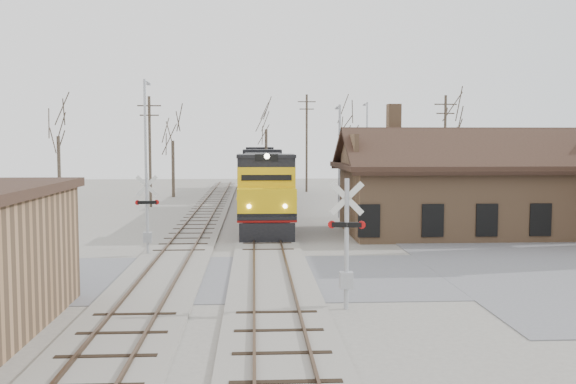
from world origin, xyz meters
name	(u,v)px	position (x,y,z in m)	size (l,w,h in m)	color
ground	(271,277)	(0.00, 0.00, 0.00)	(140.00, 140.00, 0.00)	gray
road	(271,276)	(0.00, 0.00, 0.01)	(60.00, 9.00, 0.03)	slate
track_main	(265,227)	(0.00, 15.00, 0.07)	(3.40, 90.00, 0.24)	gray
track_siding	(195,227)	(-4.50, 15.00, 0.07)	(3.40, 90.00, 0.24)	gray
depot	(463,194)	(11.99, 12.00, 2.41)	(15.20, 9.31, 7.90)	#8F694A
locomotive_lead	(264,184)	(0.00, 18.73, 2.57)	(3.29, 22.01, 4.89)	black
locomotive_trailing	(261,170)	(0.00, 41.01, 2.57)	(3.29, 22.01, 4.63)	black
crossbuck_near	(346,249)	(2.35, -5.29, 2.03)	(1.24, 0.33, 4.37)	#A5A8AD
crossbuck_far	(147,217)	(-5.91, 5.18, 1.90)	(1.15, 0.30, 4.04)	#A5A8AD
streetlight_a	(146,144)	(-8.00, 17.71, 5.42)	(0.25, 2.04, 9.76)	#A5A8AD
streetlight_b	(339,154)	(5.53, 20.39, 4.65)	(0.25, 2.04, 8.25)	#A5A8AD
streetlight_c	(367,145)	(10.57, 37.54, 5.28)	(0.25, 2.04, 9.48)	#A5A8AD
utility_pole_a	(150,149)	(-9.53, 28.94, 4.92)	(2.00, 0.24, 9.40)	#382D23
utility_pole_b	(307,141)	(5.13, 44.54, 5.60)	(2.00, 0.24, 10.74)	#382D23
utility_pole_c	(445,147)	(16.23, 29.96, 5.05)	(2.00, 0.24, 9.66)	#382D23
tree_a	(58,125)	(-18.27, 32.63, 7.05)	(4.04, 4.04, 9.91)	#382D23
tree_b	(173,131)	(-8.80, 38.61, 6.58)	(3.78, 3.78, 9.26)	#382D23
tree_c	(266,119)	(0.73, 48.30, 8.13)	(4.66, 4.66, 11.41)	#382D23
tree_d	(346,123)	(9.10, 41.56, 7.51)	(4.30, 4.30, 10.55)	#382D23
tree_e	(452,121)	(18.46, 35.08, 7.55)	(4.33, 4.33, 10.60)	#382D23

